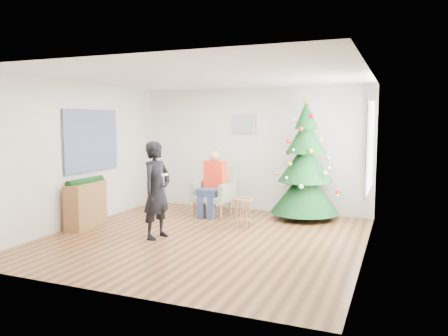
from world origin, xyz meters
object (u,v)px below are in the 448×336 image
at_px(stool, 243,213).
at_px(christmas_tree, 305,164).
at_px(armchair, 214,197).
at_px(console, 86,205).
at_px(standing_man, 157,190).

bearing_deg(stool, christmas_tree, 53.77).
xyz_separation_m(armchair, console, (-1.78, -1.73, 0.03)).
xyz_separation_m(standing_man, console, (-1.61, 0.20, -0.39)).
distance_m(christmas_tree, stool, 1.67).
relative_size(armchair, standing_man, 0.64).
height_order(christmas_tree, console, christmas_tree).
xyz_separation_m(christmas_tree, standing_man, (-1.94, -2.32, -0.28)).
bearing_deg(console, armchair, 34.99).
relative_size(standing_man, console, 1.59).
bearing_deg(standing_man, stool, -33.69).
distance_m(christmas_tree, standing_man, 3.04).
relative_size(stool, standing_man, 0.34).
bearing_deg(armchair, christmas_tree, 19.43).
height_order(christmas_tree, standing_man, christmas_tree).
bearing_deg(console, stool, 10.13).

